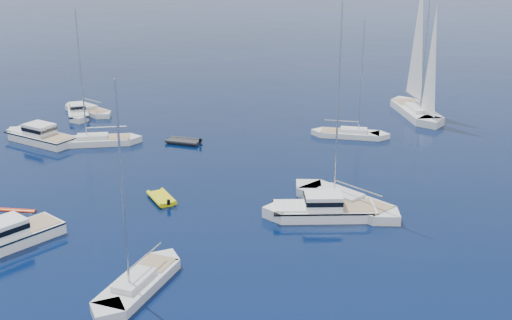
{
  "coord_description": "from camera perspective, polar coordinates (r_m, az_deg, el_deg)",
  "views": [
    {
      "loc": [
        4.92,
        -34.17,
        22.81
      ],
      "look_at": [
        -2.9,
        23.84,
        2.2
      ],
      "focal_mm": 46.95,
      "sensor_mm": 36.0,
      "label": 1
    }
  ],
  "objects": [
    {
      "name": "tender_grey_far",
      "position": [
        74.43,
        -6.18,
        1.44
      ],
      "size": [
        4.28,
        2.82,
        0.95
      ],
      "primitive_type": null,
      "rotation": [
        0.0,
        0.0,
        1.39
      ],
      "color": "black",
      "rests_on": "ground"
    },
    {
      "name": "sailboat_mid_r",
      "position": [
        58.21,
        7.56,
        -3.86
      ],
      "size": [
        11.36,
        10.14,
        17.82
      ],
      "primitive_type": null,
      "rotation": [
        0.0,
        0.0,
        0.88
      ],
      "color": "silver",
      "rests_on": "ground"
    },
    {
      "name": "tender_yellow",
      "position": [
        59.29,
        -8.04,
        -3.43
      ],
      "size": [
        3.69,
        4.11,
        0.95
      ],
      "primitive_type": null,
      "rotation": [
        0.0,
        0.0,
        0.6
      ],
      "color": "yellow",
      "rests_on": "ground"
    },
    {
      "name": "kayak_orange",
      "position": [
        60.14,
        -19.7,
        -4.1
      ],
      "size": [
        3.29,
        0.57,
        0.3
      ],
      "primitive_type": null,
      "rotation": [
        0.0,
        0.0,
        1.57
      ],
      "color": "red",
      "rests_on": "ground"
    },
    {
      "name": "sailboat_sails_r",
      "position": [
        87.47,
        13.46,
        3.74
      ],
      "size": [
        7.07,
        14.19,
        20.18
      ],
      "primitive_type": null,
      "rotation": [
        0.0,
        0.0,
        3.41
      ],
      "color": "silver",
      "rests_on": "ground"
    },
    {
      "name": "sailboat_fore",
      "position": [
        45.89,
        -10.01,
        -10.74
      ],
      "size": [
        4.98,
        10.5,
        14.94
      ],
      "primitive_type": null,
      "rotation": [
        0.0,
        0.0,
        2.9
      ],
      "color": "silver",
      "rests_on": "ground"
    },
    {
      "name": "sailboat_centre",
      "position": [
        77.06,
        8.02,
        1.98
      ],
      "size": [
        9.49,
        3.09,
        13.73
      ],
      "primitive_type": null,
      "rotation": [
        0.0,
        0.0,
        4.64
      ],
      "color": "silver",
      "rests_on": "ground"
    },
    {
      "name": "motor_cruiser_far_l",
      "position": [
        78.34,
        -17.97,
        1.5
      ],
      "size": [
        10.55,
        7.07,
        2.67
      ],
      "primitive_type": null,
      "rotation": [
        0.0,
        0.0,
        1.14
      ],
      "color": "white",
      "rests_on": "ground"
    },
    {
      "name": "motor_cruiser_horizon",
      "position": [
        87.44,
        -14.89,
        3.61
      ],
      "size": [
        5.5,
        8.22,
        2.08
      ],
      "primitive_type": null,
      "rotation": [
        0.0,
        0.0,
        3.57
      ],
      "color": "white",
      "rests_on": "ground"
    },
    {
      "name": "sailboat_mid_l",
      "position": [
        75.87,
        -13.4,
        1.36
      ],
      "size": [
        10.71,
        5.45,
        15.24
      ],
      "primitive_type": null,
      "rotation": [
        0.0,
        0.0,
        1.85
      ],
      "color": "silver",
      "rests_on": "ground"
    },
    {
      "name": "motor_cruiser_left",
      "position": [
        54.05,
        -20.7,
        -6.92
      ],
      "size": [
        8.13,
        10.01,
        2.63
      ],
      "primitive_type": null,
      "rotation": [
        0.0,
        0.0,
        2.55
      ],
      "color": "white",
      "rests_on": "ground"
    },
    {
      "name": "sailboat_far_l",
      "position": [
        88.88,
        -14.11,
        3.93
      ],
      "size": [
        9.1,
        7.12,
        13.67
      ],
      "primitive_type": null,
      "rotation": [
        0.0,
        0.0,
        0.99
      ],
      "color": "white",
      "rests_on": "ground"
    },
    {
      "name": "motor_cruiser_centre",
      "position": [
        55.77,
        5.48,
        -4.84
      ],
      "size": [
        10.41,
        4.65,
        2.64
      ],
      "primitive_type": null,
      "rotation": [
        0.0,
        0.0,
        1.73
      ],
      "color": "white",
      "rests_on": "ground"
    }
  ]
}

